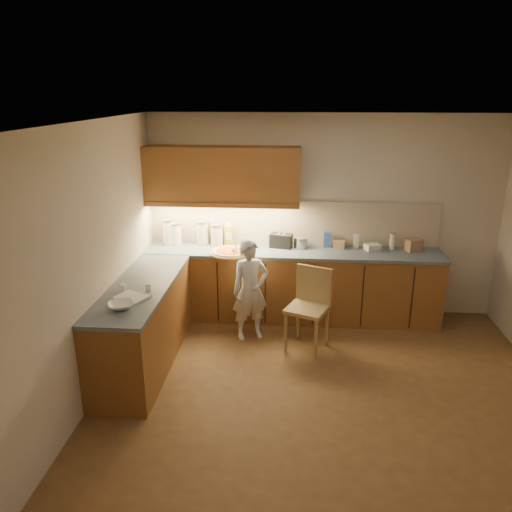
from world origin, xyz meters
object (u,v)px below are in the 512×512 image
at_px(child, 250,290).
at_px(toaster, 281,241).
at_px(pizza_on_board, 230,252).
at_px(wooden_chair, 310,302).
at_px(oil_jug, 229,234).

distance_m(child, toaster, 0.90).
distance_m(pizza_on_board, child, 0.61).
bearing_deg(pizza_on_board, wooden_chair, -30.83).
xyz_separation_m(pizza_on_board, toaster, (0.63, 0.32, 0.07)).
distance_m(wooden_chair, oil_jug, 1.53).
height_order(oil_jug, toaster, oil_jug).
bearing_deg(pizza_on_board, child, -55.31).
bearing_deg(toaster, oil_jug, -173.09).
relative_size(pizza_on_board, toaster, 1.62).
distance_m(child, wooden_chair, 0.72).
xyz_separation_m(pizza_on_board, child, (0.29, -0.42, -0.33)).
bearing_deg(toaster, child, -101.65).
bearing_deg(wooden_chair, pizza_on_board, 171.58).
xyz_separation_m(child, oil_jug, (-0.36, 0.81, 0.45)).
height_order(pizza_on_board, toaster, pizza_on_board).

